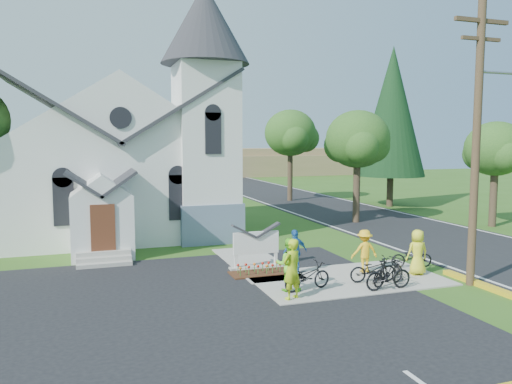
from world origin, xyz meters
name	(u,v)px	position (x,y,z in m)	size (l,w,h in m)	color
ground	(317,287)	(0.00, 0.00, 0.00)	(120.00, 120.00, 0.00)	#325B1A
parking_lot	(115,332)	(-7.00, -2.00, 0.01)	(20.00, 16.00, 0.02)	black
road	(353,214)	(10.00, 15.00, 0.01)	(8.00, 90.00, 0.02)	black
sidewalk	(348,279)	(1.50, 0.50, 0.03)	(7.00, 4.00, 0.05)	#A8A297
church	(126,139)	(-5.48, 12.48, 5.25)	(12.35, 12.00, 13.00)	white
church_sign	(256,243)	(-1.20, 3.20, 1.03)	(2.20, 0.40, 1.70)	#A8A297
flower_bed	(263,273)	(-1.20, 2.30, 0.04)	(2.60, 1.10, 0.07)	#3C1C10
utility_pole	(478,133)	(5.36, -1.50, 5.40)	(3.45, 0.28, 10.00)	#452E22
tree_road_near	(358,140)	(8.50, 12.00, 5.21)	(4.00, 4.00, 7.05)	#36271D
tree_road_mid	(290,133)	(9.00, 24.00, 5.78)	(4.40, 4.40, 7.80)	#36271D
tree_road_far	(496,149)	(15.50, 8.00, 4.63)	(3.60, 3.60, 6.30)	#36271D
conifer	(392,112)	(15.00, 18.00, 7.39)	(5.20, 5.20, 12.40)	#36271D
distant_hills	(166,162)	(3.36, 56.33, 2.17)	(61.00, 10.00, 5.60)	olive
cyclist_0	(292,269)	(-1.42, -1.02, 1.03)	(0.72, 0.47, 1.97)	#ACCE18
bike_0	(307,276)	(-0.56, -0.33, 0.53)	(0.64, 1.83, 0.96)	black
cyclist_1	(289,264)	(-1.18, -0.17, 0.96)	(0.88, 0.69, 1.82)	#6EE82B
bike_1	(388,275)	(2.09, -1.20, 0.58)	(0.49, 1.75, 1.05)	black
cyclist_2	(295,252)	(-0.10, 1.77, 0.91)	(1.01, 0.42, 1.72)	#2262AE
bike_2	(373,269)	(2.11, -0.19, 0.51)	(0.61, 1.75, 0.92)	black
cyclist_3	(364,251)	(2.57, 1.16, 0.88)	(1.07, 0.62, 1.66)	yellow
bike_3	(388,271)	(2.40, -0.74, 0.56)	(0.48, 1.70, 1.02)	black
cyclist_4	(417,252)	(4.26, 0.15, 0.92)	(0.85, 0.55, 1.74)	yellow
bike_4	(411,257)	(4.70, 1.10, 0.49)	(0.58, 1.68, 0.88)	black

